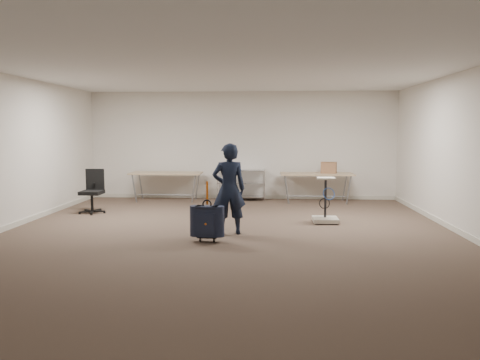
{
  "coord_description": "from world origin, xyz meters",
  "views": [
    {
      "loc": [
        0.71,
        -7.75,
        1.78
      ],
      "look_at": [
        0.21,
        0.3,
        0.93
      ],
      "focal_mm": 35.0,
      "sensor_mm": 36.0,
      "label": 1
    }
  ],
  "objects": [
    {
      "name": "ground",
      "position": [
        0.0,
        0.0,
        0.0
      ],
      "size": [
        9.0,
        9.0,
        0.0
      ],
      "primitive_type": "plane",
      "color": "#4A3B2D",
      "rests_on": "ground"
    },
    {
      "name": "room_shell",
      "position": [
        0.0,
        1.38,
        0.05
      ],
      "size": [
        8.0,
        9.0,
        9.0
      ],
      "color": "silver",
      "rests_on": "ground"
    },
    {
      "name": "folding_table_left",
      "position": [
        -1.9,
        3.95,
        0.68
      ],
      "size": [
        1.8,
        0.75,
        0.73
      ],
      "color": "tan",
      "rests_on": "ground"
    },
    {
      "name": "folding_table_right",
      "position": [
        1.9,
        3.95,
        0.68
      ],
      "size": [
        1.8,
        0.75,
        0.73
      ],
      "color": "tan",
      "rests_on": "ground"
    },
    {
      "name": "wire_shelf",
      "position": [
        0.0,
        4.2,
        0.44
      ],
      "size": [
        1.22,
        0.47,
        0.8
      ],
      "color": "silver",
      "rests_on": "ground"
    },
    {
      "name": "person",
      "position": [
        0.02,
        0.19,
        0.79
      ],
      "size": [
        0.64,
        0.48,
        1.57
      ],
      "primitive_type": "imported",
      "rotation": [
        0.0,
        0.0,
        3.34
      ],
      "color": "black",
      "rests_on": "ground"
    },
    {
      "name": "suitcase",
      "position": [
        -0.28,
        -0.41,
        0.33
      ],
      "size": [
        0.37,
        0.23,
        0.98
      ],
      "color": "black",
      "rests_on": "ground"
    },
    {
      "name": "office_chair",
      "position": [
        -3.13,
        2.11,
        0.29
      ],
      "size": [
        0.58,
        0.58,
        0.95
      ],
      "color": "black",
      "rests_on": "ground"
    },
    {
      "name": "equipment_cart",
      "position": [
        1.81,
        1.31,
        0.23
      ],
      "size": [
        0.48,
        0.48,
        0.89
      ],
      "color": "beige",
      "rests_on": "ground"
    },
    {
      "name": "cardboard_box",
      "position": [
        2.2,
        3.99,
        0.87
      ],
      "size": [
        0.43,
        0.36,
        0.28
      ],
      "primitive_type": "cube",
      "rotation": [
        0.0,
        0.0,
        -0.25
      ],
      "color": "brown",
      "rests_on": "folding_table_right"
    }
  ]
}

